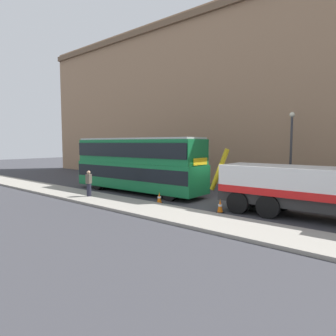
# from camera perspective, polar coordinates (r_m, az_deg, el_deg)

# --- Properties ---
(ground_plane) EXTENTS (120.00, 120.00, 0.00)m
(ground_plane) POSITION_cam_1_polar(r_m,az_deg,el_deg) (18.60, 9.40, -6.65)
(ground_plane) COLOR #38383D
(near_kerb) EXTENTS (60.00, 2.80, 0.15)m
(near_kerb) POSITION_cam_1_polar(r_m,az_deg,el_deg) (15.20, 1.23, -8.92)
(near_kerb) COLOR gray
(near_kerb) RESTS_ON ground_plane
(building_facade) EXTENTS (60.00, 1.50, 16.00)m
(building_facade) POSITION_cam_1_polar(r_m,az_deg,el_deg) (25.69, 18.89, 14.43)
(building_facade) COLOR #9E7A5B
(building_facade) RESTS_ON ground_plane
(recovery_tow_truck) EXTENTS (10.17, 2.87, 3.67)m
(recovery_tow_truck) POSITION_cam_1_polar(r_m,az_deg,el_deg) (15.71, 27.81, -2.78)
(recovery_tow_truck) COLOR #2D2D2D
(recovery_tow_truck) RESTS_ON ground_plane
(double_decker_bus) EXTENTS (11.10, 2.84, 4.06)m
(double_decker_bus) POSITION_cam_1_polar(r_m,az_deg,el_deg) (21.96, -5.99, 1.03)
(double_decker_bus) COLOR #146B38
(double_decker_bus) RESTS_ON ground_plane
(pedestrian_onlooker) EXTENTS (0.41, 0.47, 1.71)m
(pedestrian_onlooker) POSITION_cam_1_polar(r_m,az_deg,el_deg) (20.34, -15.06, -2.95)
(pedestrian_onlooker) COLOR #232333
(pedestrian_onlooker) RESTS_ON near_kerb
(traffic_cone_near_bus) EXTENTS (0.36, 0.36, 0.72)m
(traffic_cone_near_bus) POSITION_cam_1_polar(r_m,az_deg,el_deg) (18.05, -1.69, -5.84)
(traffic_cone_near_bus) COLOR orange
(traffic_cone_near_bus) RESTS_ON ground_plane
(traffic_cone_midway) EXTENTS (0.36, 0.36, 0.72)m
(traffic_cone_midway) POSITION_cam_1_polar(r_m,az_deg,el_deg) (16.01, 10.04, -7.31)
(traffic_cone_midway) COLOR orange
(traffic_cone_midway) RESTS_ON ground_plane
(street_lamp) EXTENTS (0.36, 0.36, 5.83)m
(street_lamp) POSITION_cam_1_polar(r_m,az_deg,el_deg) (22.39, 22.70, 3.93)
(street_lamp) COLOR #38383D
(street_lamp) RESTS_ON ground_plane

